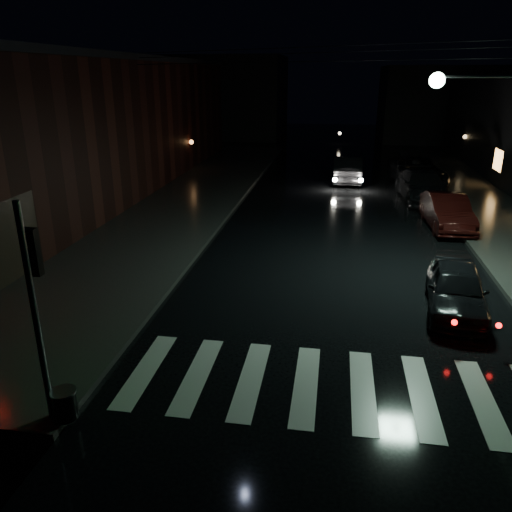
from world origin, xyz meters
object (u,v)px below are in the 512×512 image
at_px(parked_car_a, 456,289).
at_px(parked_car_b, 447,212).
at_px(oncoming_car, 347,169).
at_px(parked_car_d, 417,171).
at_px(parked_car_c, 422,186).

xyz_separation_m(parked_car_a, parked_car_b, (1.32, 8.30, 0.07)).
bearing_deg(parked_car_a, oncoming_car, 106.78).
relative_size(parked_car_b, parked_car_d, 0.75).
relative_size(parked_car_a, parked_car_d, 0.66).
bearing_deg(parked_car_b, parked_car_a, -101.14).
relative_size(parked_car_a, parked_car_c, 0.73).
bearing_deg(oncoming_car, parked_car_c, 132.83).
relative_size(parked_car_b, oncoming_car, 0.93).
bearing_deg(parked_car_c, parked_car_a, -98.56).
bearing_deg(parked_car_c, parked_car_d, 81.84).
distance_m(parked_car_d, oncoming_car, 4.11).
bearing_deg(parked_car_b, parked_car_d, 87.89).
distance_m(parked_car_a, parked_car_d, 17.37).
xyz_separation_m(parked_car_a, parked_car_c, (1.05, 13.47, 0.10)).
bearing_deg(oncoming_car, parked_car_a, 98.98).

